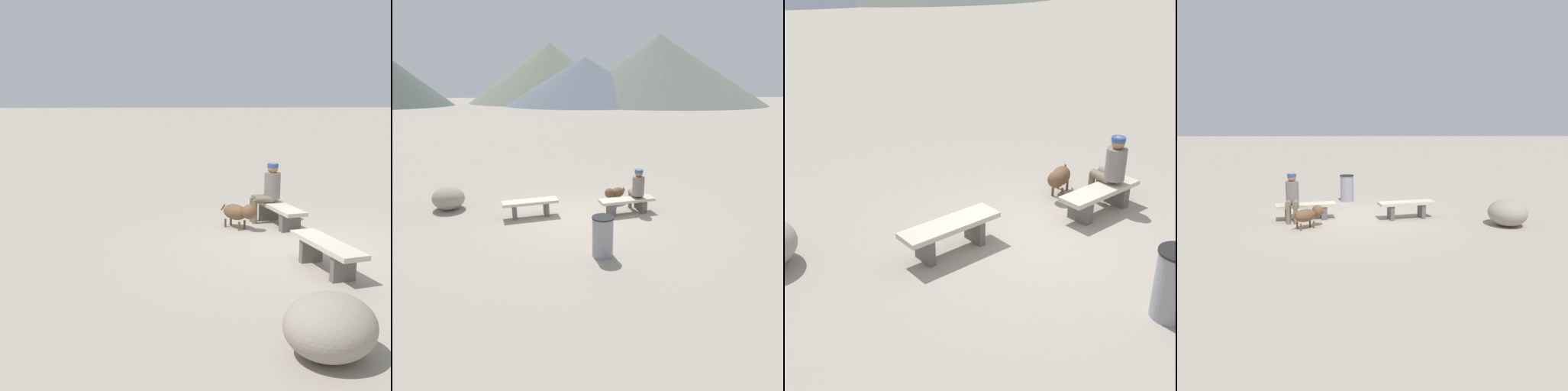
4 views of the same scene
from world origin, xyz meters
The scene contains 6 objects.
ground centered at (0.00, 0.00, -0.03)m, with size 210.00×210.00×0.06m, color #9E9384.
bench_left centered at (-1.38, 0.12, 0.34)m, with size 1.57×0.76×0.46m.
bench_right centered at (1.30, 0.18, 0.29)m, with size 1.62×0.77×0.43m.
seated_person centered at (1.61, 0.34, 0.72)m, with size 0.38×0.63×1.24m.
dog centered at (1.09, 1.04, 0.34)m, with size 0.73×0.68×0.54m.
trash_bin centered at (0.31, -2.35, 0.44)m, with size 0.46×0.46×0.87m.
Camera 3 is at (-3.76, -5.62, 3.74)m, focal length 46.14 mm.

